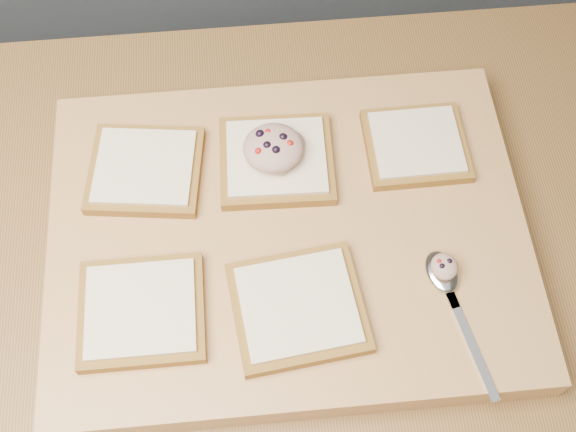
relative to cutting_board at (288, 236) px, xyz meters
name	(u,v)px	position (x,y,z in m)	size (l,w,h in m)	color
island_counter	(185,409)	(-0.18, -0.07, -0.47)	(2.00, 0.80, 0.90)	slate
cutting_board	(288,236)	(0.00, 0.00, 0.00)	(0.52, 0.40, 0.04)	tan
bread_far_left	(145,170)	(-0.15, 0.08, 0.03)	(0.14, 0.13, 0.02)	olive
bread_far_center	(276,160)	(-0.01, 0.08, 0.03)	(0.13, 0.12, 0.02)	olive
bread_far_right	(416,145)	(0.16, 0.09, 0.03)	(0.12, 0.11, 0.02)	olive
bread_near_left	(142,311)	(-0.16, -0.08, 0.03)	(0.13, 0.12, 0.02)	olive
bread_near_center	(298,307)	(0.00, -0.10, 0.03)	(0.14, 0.13, 0.02)	olive
tuna_salad_dollop	(273,148)	(-0.01, 0.08, 0.05)	(0.07, 0.06, 0.03)	tan
spoon	(446,282)	(0.16, -0.08, 0.03)	(0.05, 0.17, 0.01)	silver
spoon_salad	(444,266)	(0.16, -0.07, 0.04)	(0.03, 0.03, 0.02)	tan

